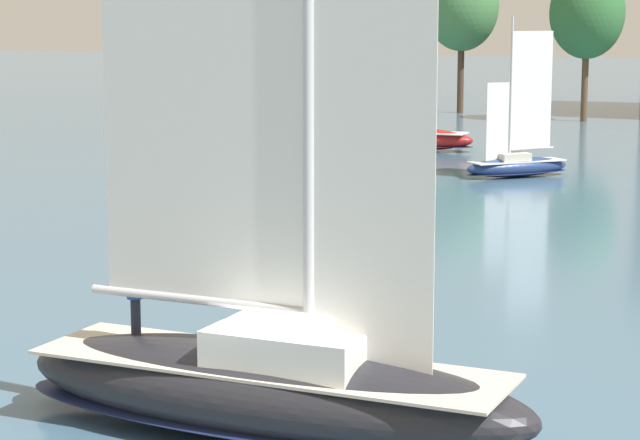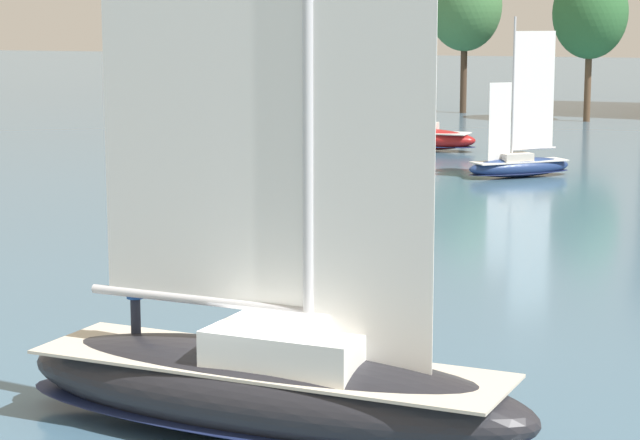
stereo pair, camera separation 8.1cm
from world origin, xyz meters
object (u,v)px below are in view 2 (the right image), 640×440
at_px(tree_shore_right, 590,13).
at_px(sailboat_main, 269,378).
at_px(sailboat_moored_near_marina, 519,163).
at_px(sailboat_moored_mid_channel, 412,137).
at_px(tree_shore_left, 465,6).

bearing_deg(tree_shore_right, sailboat_main, -87.68).
bearing_deg(sailboat_moored_near_marina, sailboat_moored_mid_channel, 129.11).
relative_size(sailboat_moored_near_marina, sailboat_moored_mid_channel, 0.72).
bearing_deg(sailboat_moored_near_marina, tree_shore_left, 106.58).
bearing_deg(tree_shore_left, sailboat_moored_near_marina, -73.42).
bearing_deg(tree_shore_left, sailboat_moored_mid_channel, -83.74).
xyz_separation_m(sailboat_moored_near_marina, sailboat_moored_mid_channel, (-8.01, 9.85, 0.05)).
relative_size(tree_shore_right, sailboat_moored_near_marina, 1.44).
distance_m(sailboat_moored_near_marina, sailboat_moored_mid_channel, 12.70).
height_order(sailboat_main, sailboat_moored_near_marina, sailboat_main).
height_order(tree_shore_left, sailboat_main, sailboat_main).
relative_size(sailboat_main, sailboat_moored_mid_channel, 1.37).
xyz_separation_m(tree_shore_right, sailboat_moored_near_marina, (0.76, -32.20, -7.11)).
relative_size(tree_shore_left, sailboat_main, 0.82).
bearing_deg(tree_shore_left, sailboat_main, -80.19).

